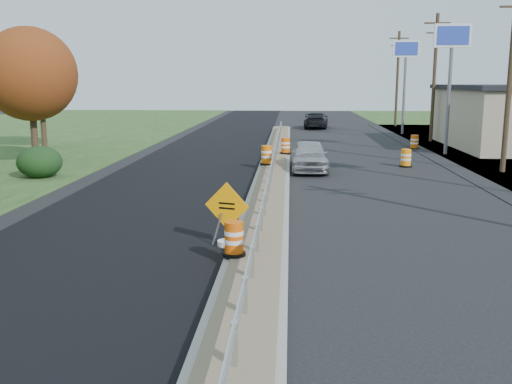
# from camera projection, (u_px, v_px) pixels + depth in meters

# --- Properties ---
(ground) EXTENTS (140.00, 140.00, 0.00)m
(ground) POSITION_uv_depth(u_px,v_px,m) (267.00, 208.00, 20.53)
(ground) COLOR black
(ground) RESTS_ON ground
(milled_overlay) EXTENTS (7.20, 120.00, 0.01)m
(milled_overlay) POSITION_uv_depth(u_px,v_px,m) (193.00, 166.00, 30.58)
(milled_overlay) COLOR black
(milled_overlay) RESTS_ON ground
(median) EXTENTS (1.60, 55.00, 0.23)m
(median) POSITION_uv_depth(u_px,v_px,m) (273.00, 171.00, 28.35)
(median) COLOR gray
(median) RESTS_ON ground
(guardrail) EXTENTS (0.10, 46.15, 0.72)m
(guardrail) POSITION_uv_depth(u_px,v_px,m) (274.00, 156.00, 29.21)
(guardrail) COLOR silver
(guardrail) RESTS_ON median
(pylon_sign_mid) EXTENTS (2.20, 0.30, 7.90)m
(pylon_sign_mid) POSITION_uv_depth(u_px,v_px,m) (452.00, 48.00, 34.35)
(pylon_sign_mid) COLOR slate
(pylon_sign_mid) RESTS_ON ground
(pylon_sign_north) EXTENTS (2.20, 0.30, 7.90)m
(pylon_sign_north) POSITION_uv_depth(u_px,v_px,m) (406.00, 58.00, 48.07)
(pylon_sign_north) COLOR slate
(pylon_sign_north) RESTS_ON ground
(utility_pole_smid) EXTENTS (1.90, 0.26, 9.40)m
(utility_pole_smid) POSITION_uv_depth(u_px,v_px,m) (510.00, 72.00, 27.73)
(utility_pole_smid) COLOR #473523
(utility_pole_smid) RESTS_ON ground
(utility_pole_nmid) EXTENTS (1.90, 0.26, 9.40)m
(utility_pole_nmid) POSITION_uv_depth(u_px,v_px,m) (434.00, 75.00, 42.43)
(utility_pole_nmid) COLOR #473523
(utility_pole_nmid) RESTS_ON ground
(utility_pole_north) EXTENTS (1.90, 0.26, 9.40)m
(utility_pole_north) POSITION_uv_depth(u_px,v_px,m) (397.00, 77.00, 57.13)
(utility_pole_north) COLOR #473523
(utility_pole_north) RESTS_ON ground
(hedge_north) EXTENTS (2.09, 2.09, 1.52)m
(hedge_north) POSITION_uv_depth(u_px,v_px,m) (40.00, 162.00, 26.91)
(hedge_north) COLOR black
(hedge_north) RESTS_ON ground
(tree_near_red) EXTENTS (4.95, 4.95, 7.35)m
(tree_near_red) POSITION_uv_depth(u_px,v_px,m) (30.00, 74.00, 30.16)
(tree_near_red) COLOR #473523
(tree_near_red) RESTS_ON ground
(tree_near_back) EXTENTS (4.29, 4.29, 6.37)m
(tree_near_back) POSITION_uv_depth(u_px,v_px,m) (40.00, 86.00, 38.30)
(tree_near_back) COLOR #473523
(tree_near_back) RESTS_ON ground
(caution_sign) EXTENTS (1.26, 0.54, 1.80)m
(caution_sign) POSITION_uv_depth(u_px,v_px,m) (227.00, 230.00, 15.74)
(caution_sign) COLOR white
(caution_sign) RESTS_ON ground
(barrel_median_near) EXTENTS (0.59, 0.59, 0.86)m
(barrel_median_near) POSITION_uv_depth(u_px,v_px,m) (234.00, 239.00, 14.13)
(barrel_median_near) COLOR black
(barrel_median_near) RESTS_ON median
(barrel_median_mid) EXTENTS (0.68, 0.68, 1.00)m
(barrel_median_mid) POSITION_uv_depth(u_px,v_px,m) (267.00, 156.00, 29.58)
(barrel_median_mid) COLOR black
(barrel_median_mid) RESTS_ON median
(barrel_median_far) EXTENTS (0.64, 0.64, 0.94)m
(barrel_median_far) POSITION_uv_depth(u_px,v_px,m) (286.00, 146.00, 34.11)
(barrel_median_far) COLOR black
(barrel_median_far) RESTS_ON median
(barrel_shoulder_near) EXTENTS (0.65, 0.65, 0.95)m
(barrel_shoulder_near) POSITION_uv_depth(u_px,v_px,m) (406.00, 158.00, 30.38)
(barrel_shoulder_near) COLOR black
(barrel_shoulder_near) RESTS_ON ground
(barrel_shoulder_mid) EXTENTS (0.65, 0.65, 0.95)m
(barrel_shoulder_mid) POSITION_uv_depth(u_px,v_px,m) (414.00, 142.00, 38.42)
(barrel_shoulder_mid) COLOR black
(barrel_shoulder_mid) RESTS_ON ground
(car_silver) EXTENTS (1.89, 4.58, 1.55)m
(car_silver) POSITION_uv_depth(u_px,v_px,m) (309.00, 156.00, 29.03)
(car_silver) COLOR #B2B2B7
(car_silver) RESTS_ON ground
(car_dark_far) EXTENTS (2.65, 5.62, 1.58)m
(car_dark_far) POSITION_uv_depth(u_px,v_px,m) (316.00, 120.00, 55.70)
(car_dark_far) COLOR black
(car_dark_far) RESTS_ON ground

